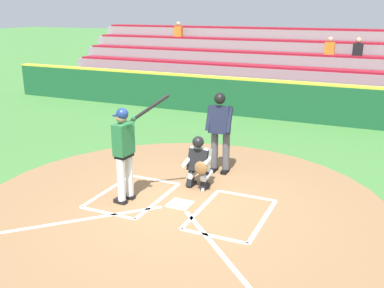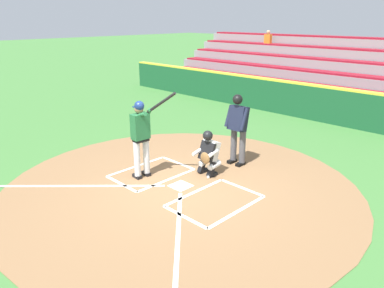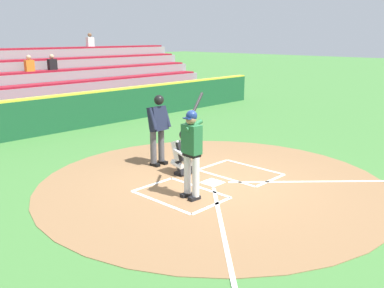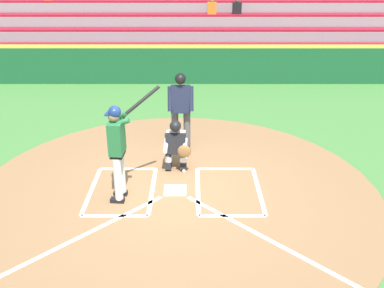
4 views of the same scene
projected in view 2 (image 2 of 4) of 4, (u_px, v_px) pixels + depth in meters
ground_plane at (181, 186)px, 8.38m from camera, size 120.00×120.00×0.00m
dirt_circle at (181, 186)px, 8.38m from camera, size 8.00×8.00×0.01m
home_plate_and_chalk at (151, 199)px, 7.78m from camera, size 7.93×4.91×0.01m
batter at (141, 134)px, 8.49m from camera, size 0.97×0.66×2.13m
catcher at (208, 152)px, 8.80m from camera, size 0.59×0.62×1.13m
plate_umpire at (238, 125)px, 9.28m from camera, size 0.58×0.41×1.86m
baseball at (208, 177)px, 8.77m from camera, size 0.07×0.07×0.07m
backstop_wall at (331, 105)px, 13.20m from camera, size 22.00×0.36×1.31m
bleacher_stand at (373, 83)px, 15.66m from camera, size 20.00×5.10×3.45m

